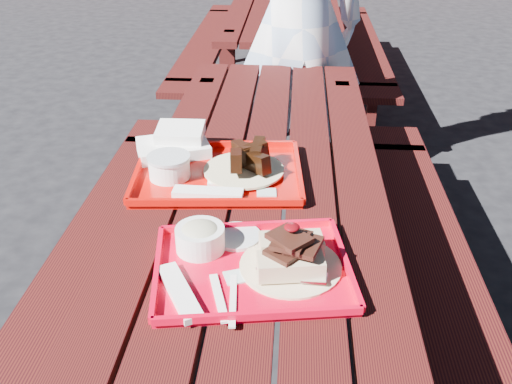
% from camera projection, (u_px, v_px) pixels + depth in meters
% --- Properties ---
extents(ground, '(60.00, 60.00, 0.00)m').
position_uv_depth(ground, '(259.00, 368.00, 2.06)').
color(ground, black).
rests_on(ground, ground).
extents(picnic_table_near, '(1.41, 2.40, 0.75)m').
position_uv_depth(picnic_table_near, '(259.00, 240.00, 1.78)').
color(picnic_table_near, '#3E110C').
rests_on(picnic_table_near, ground).
extents(picnic_table_far, '(1.41, 2.40, 0.75)m').
position_uv_depth(picnic_table_far, '(285.00, 25.00, 4.21)').
color(picnic_table_far, '#3E110C').
rests_on(picnic_table_far, ground).
extents(near_tray, '(0.50, 0.41, 0.14)m').
position_uv_depth(near_tray, '(251.00, 256.00, 1.33)').
color(near_tray, red).
rests_on(near_tray, picnic_table_near).
extents(far_tray, '(0.53, 0.43, 0.08)m').
position_uv_depth(far_tray, '(215.00, 171.00, 1.72)').
color(far_tray, '#BE0A05').
rests_on(far_tray, picnic_table_near).
extents(white_cloth, '(0.27, 0.23, 0.09)m').
position_uv_depth(white_cloth, '(175.00, 145.00, 1.86)').
color(white_cloth, white).
rests_on(white_cloth, picnic_table_near).
extents(person, '(0.73, 0.54, 1.83)m').
position_uv_depth(person, '(298.00, 22.00, 2.77)').
color(person, '#A9C4E9').
rests_on(person, ground).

